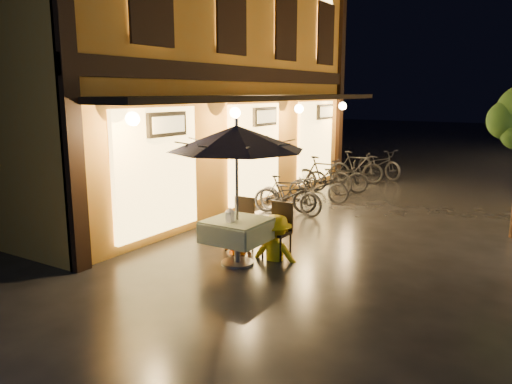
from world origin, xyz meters
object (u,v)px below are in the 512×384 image
Objects in this scene: bicycle_0 at (290,195)px; person_orange at (237,216)px; patio_umbrella at (236,138)px; person_yellow at (276,216)px; cafe_table at (237,231)px; table_lantern at (230,214)px.

person_orange is at bearing -164.65° from bicycle_0.
patio_umbrella reaches higher than person_yellow.
cafe_table is 0.73× the size of person_orange.
person_yellow reaches higher than cafe_table.
person_yellow is 3.38m from bicycle_0.
cafe_table is 0.75m from person_yellow.
patio_umbrella is at bearing 46.73° from person_yellow.
cafe_table is at bearing -160.49° from bicycle_0.
patio_umbrella is at bearing -160.49° from bicycle_0.
bicycle_0 is (-1.37, 3.07, -0.31)m from person_yellow.
patio_umbrella is 1.25m from table_lantern.
person_yellow reaches higher than bicycle_0.
bicycle_0 reaches higher than cafe_table.
patio_umbrella reaches higher than person_orange.
cafe_table is 1.56m from patio_umbrella.
table_lantern is 0.90m from person_orange.
patio_umbrella is at bearing 117.20° from person_orange.
person_orange is (-0.38, 0.78, -0.24)m from table_lantern.
cafe_table is 0.64× the size of person_yellow.
person_orange is 3.14m from bicycle_0.
person_orange is at bearing 123.88° from cafe_table.
cafe_table is 0.69m from person_orange.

